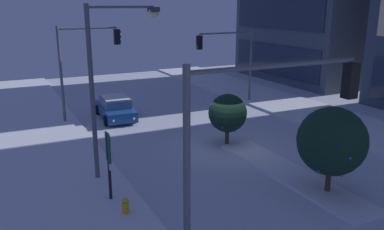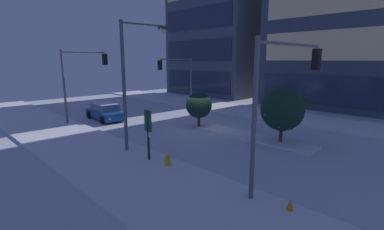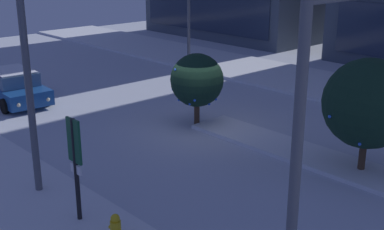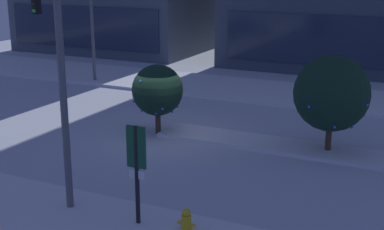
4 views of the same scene
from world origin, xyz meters
name	(u,v)px [view 2 (image 2 of 4)]	position (x,y,z in m)	size (l,w,h in m)	color
ground	(201,128)	(0.00, 0.00, 0.00)	(52.00, 52.00, 0.00)	silver
curb_strip_near	(94,153)	(0.00, -8.94, 0.07)	(52.00, 5.20, 0.14)	silver
curb_strip_far	(261,113)	(0.00, 8.94, 0.07)	(52.00, 5.20, 0.14)	silver
median_strip	(251,137)	(4.42, 0.51, 0.07)	(9.00, 1.80, 0.14)	silver
office_tower_secondary	(218,36)	(-14.25, 18.60, 8.94)	(14.13, 9.31, 17.87)	#424C5B
car_near	(105,112)	(-8.33, -3.86, 0.71)	(4.75, 2.36, 1.49)	#19478C
traffic_light_corner_near_right	(285,84)	(9.54, -4.94, 4.39)	(0.32, 5.51, 6.20)	#565960
traffic_light_corner_far_left	(178,73)	(-8.42, 5.11, 3.99)	(0.32, 4.92, 5.64)	#565960
traffic_light_corner_near_left	(82,72)	(-8.79, -5.54, 4.32)	(0.32, 4.14, 6.22)	#565960
street_lamp_arched	(136,68)	(1.10, -6.56, 4.93)	(0.60, 3.06, 7.53)	#565960
fire_hydrant	(168,161)	(4.64, -7.25, 0.35)	(0.48, 0.26, 0.74)	gold
parking_info_sign	(148,129)	(3.30, -7.43, 1.80)	(0.55, 0.12, 2.83)	black
decorated_tree_median	(199,105)	(-0.25, 0.05, 1.83)	(2.08, 2.08, 2.88)	#473323
decorated_tree_left_of_median	(282,110)	(6.59, 0.67, 2.27)	(2.76, 2.76, 3.65)	#473323
construction_cone	(290,206)	(11.01, -6.90, 0.28)	(0.36, 0.36, 0.55)	orange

